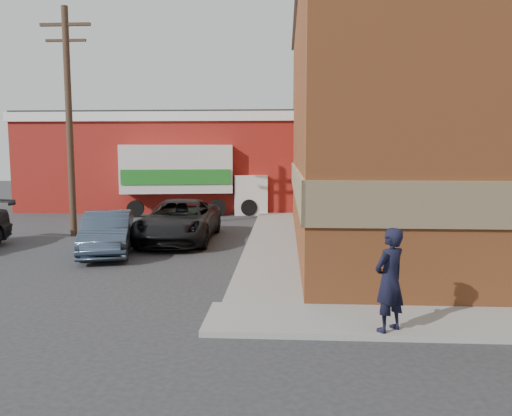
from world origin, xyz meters
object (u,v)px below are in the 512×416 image
(man, at_px, (390,280))
(suv_a, at_px, (180,221))
(sedan, at_px, (108,233))
(box_truck, at_px, (191,175))
(warehouse, at_px, (171,161))
(utility_pole, at_px, (69,117))
(brick_building, at_px, (482,117))

(man, height_order, suv_a, man)
(man, relative_size, sedan, 0.45)
(suv_a, relative_size, box_truck, 0.72)
(sedan, bearing_deg, man, -56.41)
(warehouse, xyz_separation_m, box_truck, (1.99, -3.88, -0.66))
(utility_pole, bearing_deg, man, -45.17)
(warehouse, distance_m, utility_pole, 11.27)
(brick_building, height_order, utility_pole, brick_building)
(box_truck, bearing_deg, brick_building, -39.16)
(warehouse, distance_m, box_truck, 4.41)
(sedan, height_order, box_truck, box_truck)
(brick_building, xyz_separation_m, sedan, (-13.33, -3.45, -3.98))
(utility_pole, bearing_deg, brick_building, -0.02)
(utility_pole, bearing_deg, warehouse, 82.23)
(suv_a, distance_m, box_truck, 8.31)
(box_truck, bearing_deg, sedan, -103.96)
(brick_building, relative_size, utility_pole, 2.03)
(warehouse, bearing_deg, man, -67.36)
(brick_building, bearing_deg, box_truck, 150.33)
(sedan, bearing_deg, box_truck, 71.34)
(brick_building, height_order, suv_a, brick_building)
(brick_building, bearing_deg, suv_a, -174.96)
(brick_building, distance_m, warehouse, 18.30)
(man, xyz_separation_m, sedan, (-7.82, 7.10, -0.38))
(sedan, xyz_separation_m, box_truck, (0.83, 10.57, 1.45))
(box_truck, bearing_deg, utility_pole, -125.63)
(warehouse, height_order, sedan, warehouse)
(warehouse, bearing_deg, brick_building, -37.20)
(utility_pole, xyz_separation_m, man, (10.49, -10.55, -3.66))
(man, xyz_separation_m, box_truck, (-6.99, 17.67, 1.07))
(brick_building, bearing_deg, man, -117.58)
(utility_pole, height_order, suv_a, utility_pole)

